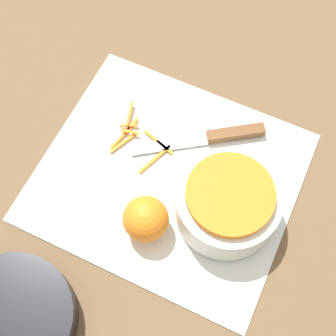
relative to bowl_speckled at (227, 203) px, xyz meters
The scene contains 7 objects.
ground_plane 0.12m from the bowl_speckled, ahead, with size 4.00×4.00×0.00m, color brown.
cutting_board 0.12m from the bowl_speckled, ahead, with size 0.42×0.37×0.01m.
bowl_speckled is the anchor object (origin of this frame).
bowl_dark 0.36m from the bowl_speckled, 53.14° to the left, with size 0.19×0.19×0.05m.
knife 0.14m from the bowl_speckled, 65.21° to the right, with size 0.21×0.15×0.02m.
orange_left 0.13m from the bowl_speckled, 35.99° to the left, with size 0.07×0.07×0.07m.
peel_pile 0.21m from the bowl_speckled, 17.83° to the right, with size 0.11×0.12×0.01m.
Camera 1 is at (-0.14, 0.29, 0.73)m, focal length 50.00 mm.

